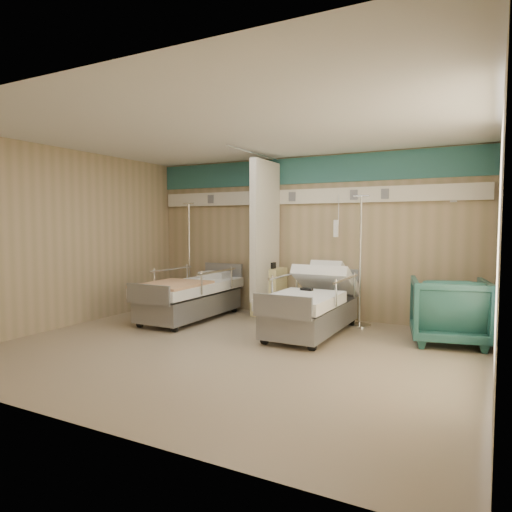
# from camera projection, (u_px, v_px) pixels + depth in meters

# --- Properties ---
(ground) EXTENTS (6.00, 5.00, 0.00)m
(ground) POSITION_uv_depth(u_px,v_px,m) (232.00, 349.00, 5.91)
(ground) COLOR gray
(ground) RESTS_ON ground
(room_walls) EXTENTS (6.04, 5.04, 2.82)m
(room_walls) POSITION_uv_depth(u_px,v_px,m) (240.00, 206.00, 6.01)
(room_walls) COLOR tan
(room_walls) RESTS_ON ground
(bed_right) EXTENTS (1.00, 2.16, 0.63)m
(bed_right) POSITION_uv_depth(u_px,v_px,m) (312.00, 312.00, 6.75)
(bed_right) COLOR white
(bed_right) RESTS_ON ground
(bed_left) EXTENTS (1.00, 2.16, 0.63)m
(bed_left) POSITION_uv_depth(u_px,v_px,m) (191.00, 301.00, 7.77)
(bed_left) COLOR white
(bed_left) RESTS_ON ground
(bedside_cabinet) EXTENTS (0.50, 0.48, 0.85)m
(bedside_cabinet) POSITION_uv_depth(u_px,v_px,m) (269.00, 292.00, 8.07)
(bedside_cabinet) COLOR #F1E497
(bedside_cabinet) RESTS_ON ground
(visitor_armchair) EXTENTS (1.14, 1.17, 0.90)m
(visitor_armchair) POSITION_uv_depth(u_px,v_px,m) (449.00, 311.00, 6.18)
(visitor_armchair) COLOR #1F4D47
(visitor_armchair) RESTS_ON ground
(waffle_blanket) EXTENTS (0.72, 0.67, 0.07)m
(waffle_blanket) POSITION_uv_depth(u_px,v_px,m) (449.00, 275.00, 6.14)
(waffle_blanket) COLOR white
(waffle_blanket) RESTS_ON visitor_armchair
(iv_stand_right) EXTENTS (0.37, 0.37, 2.07)m
(iv_stand_right) POSITION_uv_depth(u_px,v_px,m) (360.00, 300.00, 7.22)
(iv_stand_right) COLOR silver
(iv_stand_right) RESTS_ON ground
(iv_stand_left) EXTENTS (0.36, 0.36, 2.04)m
(iv_stand_left) POSITION_uv_depth(u_px,v_px,m) (190.00, 286.00, 8.93)
(iv_stand_left) COLOR silver
(iv_stand_left) RESTS_ON ground
(call_remote) EXTENTS (0.19, 0.10, 0.04)m
(call_remote) POSITION_uv_depth(u_px,v_px,m) (307.00, 289.00, 6.81)
(call_remote) COLOR black
(call_remote) RESTS_ON bed_right
(tan_blanket) EXTENTS (0.95, 1.17, 0.04)m
(tan_blanket) POSITION_uv_depth(u_px,v_px,m) (172.00, 284.00, 7.35)
(tan_blanket) COLOR tan
(tan_blanket) RESTS_ON bed_left
(toiletry_bag) EXTENTS (0.21, 0.14, 0.11)m
(toiletry_bag) POSITION_uv_depth(u_px,v_px,m) (269.00, 265.00, 7.93)
(toiletry_bag) COLOR black
(toiletry_bag) RESTS_ON bedside_cabinet
(white_cup) EXTENTS (0.12, 0.12, 0.14)m
(white_cup) POSITION_uv_depth(u_px,v_px,m) (267.00, 264.00, 8.05)
(white_cup) COLOR white
(white_cup) RESTS_ON bedside_cabinet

